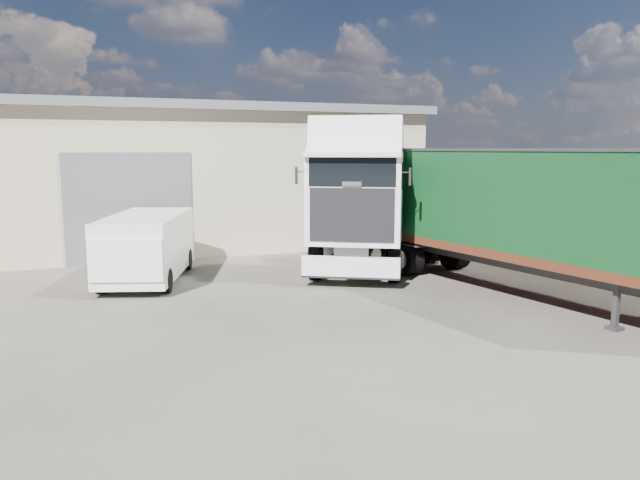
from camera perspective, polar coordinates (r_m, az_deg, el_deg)
name	(u,v)px	position (r m, az deg, el deg)	size (l,w,h in m)	color
ground	(288,344)	(12.13, -2.94, -9.49)	(120.00, 120.00, 0.00)	black
warehouse	(7,176)	(27.05, -26.71, 5.24)	(30.60, 12.60, 5.42)	#BEB192
brick_boundary_wall	(547,221)	(22.89, 20.05, 1.67)	(0.35, 26.00, 2.50)	maroon
tractor_unit	(359,209)	(18.68, 3.60, 2.88)	(5.68, 7.11, 4.61)	black
box_trailer	(512,205)	(16.85, 17.14, 3.07)	(4.08, 11.45, 3.73)	#2D2D30
panel_van	(145,248)	(18.06, -15.67, -0.71)	(3.27, 4.94, 1.87)	black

